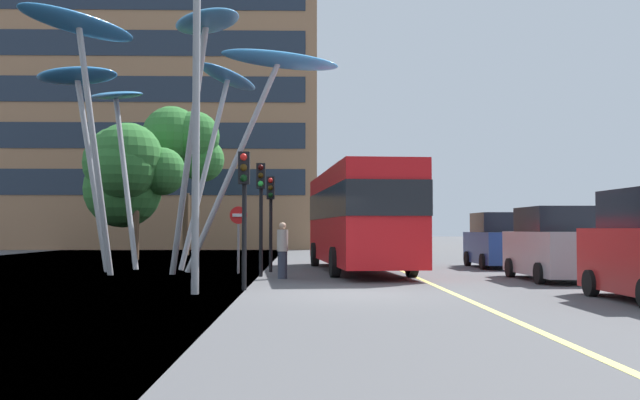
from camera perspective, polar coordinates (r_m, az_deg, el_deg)
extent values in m
cube|color=#4C4C4F|center=(17.02, 2.48, -7.62)|extent=(120.00, 240.00, 0.10)
cube|color=#E0D666|center=(17.34, 10.56, -7.33)|extent=(0.16, 144.00, 0.01)
cube|color=red|center=(26.00, 3.03, -1.33)|extent=(3.37, 11.60, 3.22)
cube|color=black|center=(26.01, 3.02, -0.34)|extent=(3.41, 11.72, 1.03)
cube|color=yellow|center=(31.65, 1.45, 0.87)|extent=(1.36, 0.21, 0.36)
cube|color=#B2B2B7|center=(26.08, 3.02, 2.47)|extent=(2.16, 4.14, 0.24)
cylinder|color=black|center=(29.71, 4.33, -4.30)|extent=(0.36, 0.98, 0.96)
cylinder|color=black|center=(29.38, -0.41, -4.33)|extent=(0.36, 0.98, 0.96)
cylinder|color=black|center=(23.16, 7.25, -4.87)|extent=(0.36, 0.98, 0.96)
cylinder|color=black|center=(22.73, 1.18, -4.93)|extent=(0.36, 0.98, 0.96)
cylinder|color=#9EA0A5|center=(25.57, -6.83, 2.73)|extent=(3.40, 0.23, 7.59)
ellipsoid|color=#4299E0|center=(26.04, -3.21, 11.01)|extent=(4.21, 1.25, 1.10)
cylinder|color=#9EA0A5|center=(28.14, -9.02, 2.45)|extent=(1.68, 2.83, 7.74)
ellipsoid|color=#4299E0|center=(29.86, -7.27, 9.60)|extent=(2.90, 3.71, 0.85)
cylinder|color=#9EA0A5|center=(28.55, -15.13, 1.56)|extent=(1.54, 1.95, 6.86)
ellipsoid|color=#4299E0|center=(29.92, -15.86, 7.96)|extent=(3.58, 4.12, 0.85)
cylinder|color=#9EA0A5|center=(26.95, -17.59, 2.04)|extent=(1.44, 0.43, 7.06)
ellipsoid|color=#388EDB|center=(27.70, -18.66, 9.28)|extent=(3.24, 2.17, 0.68)
cylinder|color=#9EA0A5|center=(24.56, -17.39, 3.71)|extent=(1.13, 1.25, 8.13)
ellipsoid|color=#388EDB|center=(24.96, -18.55, 13.08)|extent=(3.62, 3.91, 0.85)
cylinder|color=#9EA0A5|center=(23.56, -10.34, 3.66)|extent=(1.65, 2.45, 7.97)
ellipsoid|color=#4CA3E5|center=(23.15, -8.97, 13.74)|extent=(3.04, 3.55, 0.46)
cylinder|color=black|center=(18.10, -6.00, -1.67)|extent=(0.12, 0.12, 3.44)
cube|color=black|center=(18.03, -6.02, 2.54)|extent=(0.28, 0.24, 0.80)
sphere|color=red|center=(17.92, -6.06, 3.40)|extent=(0.18, 0.18, 0.18)
sphere|color=#3A2707|center=(17.90, -6.06, 2.57)|extent=(0.18, 0.18, 0.18)
sphere|color=black|center=(17.88, -6.06, 1.74)|extent=(0.18, 0.18, 0.18)
cylinder|color=black|center=(23.15, -4.69, -1.59)|extent=(0.12, 0.12, 3.62)
cube|color=black|center=(23.07, -4.70, 1.92)|extent=(0.28, 0.24, 0.80)
sphere|color=#390706|center=(22.96, -4.71, 2.59)|extent=(0.18, 0.18, 0.18)
sphere|color=#3A2707|center=(22.94, -4.72, 1.94)|extent=(0.18, 0.18, 0.18)
sphere|color=green|center=(22.92, -4.72, 1.29)|extent=(0.18, 0.18, 0.18)
cylinder|color=black|center=(25.63, -3.91, -1.93)|extent=(0.12, 0.12, 3.37)
cube|color=black|center=(25.53, -3.92, 0.95)|extent=(0.28, 0.24, 0.80)
sphere|color=red|center=(25.41, -3.93, 1.55)|extent=(0.18, 0.18, 0.18)
sphere|color=#3A2707|center=(25.40, -3.93, 0.97)|extent=(0.18, 0.18, 0.18)
sphere|color=black|center=(25.38, -3.94, 0.38)|extent=(0.18, 0.18, 0.18)
cylinder|color=black|center=(17.54, 20.62, -6.17)|extent=(0.20, 0.60, 0.60)
cube|color=gray|center=(22.46, 17.94, -4.01)|extent=(1.74, 4.60, 1.26)
cube|color=black|center=(22.45, 17.91, -1.46)|extent=(1.60, 2.53, 0.73)
cylinder|color=black|center=(24.12, 18.80, -5.09)|extent=(0.20, 0.60, 0.60)
cylinder|color=black|center=(23.58, 14.81, -5.20)|extent=(0.20, 0.60, 0.60)
cylinder|color=black|center=(21.46, 21.41, -5.42)|extent=(0.20, 0.60, 0.60)
cylinder|color=black|center=(20.86, 16.97, -5.57)|extent=(0.20, 0.60, 0.60)
cube|color=navy|center=(29.14, 13.81, -3.68)|extent=(1.73, 4.23, 1.21)
cube|color=black|center=(29.13, 13.79, -1.74)|extent=(1.59, 2.32, 0.76)
cylinder|color=black|center=(30.65, 14.75, -4.50)|extent=(0.20, 0.60, 0.60)
cylinder|color=black|center=(30.22, 11.59, -4.57)|extent=(0.20, 0.60, 0.60)
cylinder|color=black|center=(28.14, 16.22, -4.70)|extent=(0.20, 0.60, 0.60)
cylinder|color=black|center=(27.67, 12.79, -4.77)|extent=(0.20, 0.60, 0.60)
cylinder|color=gray|center=(17.37, -9.77, 6.54)|extent=(0.18, 0.18, 8.38)
cylinder|color=brown|center=(36.74, -14.37, -2.44)|extent=(0.34, 0.34, 2.76)
sphere|color=#2D6B2D|center=(37.07, -14.97, 3.27)|extent=(3.47, 3.47, 3.47)
sphere|color=#2D6B2D|center=(37.72, -15.52, 2.86)|extent=(3.69, 3.69, 3.69)
sphere|color=#2D6B2D|center=(36.82, -15.25, 2.49)|extent=(3.28, 3.28, 3.28)
sphere|color=#2D6B2D|center=(38.05, -15.32, 0.84)|extent=(3.93, 3.93, 3.93)
sphere|color=#2D6B2D|center=(37.27, -12.43, 2.23)|extent=(2.44, 2.44, 2.44)
cylinder|color=brown|center=(42.37, -10.55, -1.89)|extent=(0.37, 0.37, 3.57)
sphere|color=#2D6B2D|center=(42.99, -10.28, 4.93)|extent=(2.78, 2.78, 2.78)
sphere|color=#2D6B2D|center=(41.68, -9.31, 3.16)|extent=(2.54, 2.54, 2.54)
sphere|color=#2D6B2D|center=(43.06, -11.57, 4.28)|extent=(2.77, 2.77, 2.77)
sphere|color=#2D6B2D|center=(41.44, -9.90, 4.97)|extent=(2.86, 2.86, 2.86)
sphere|color=#2D6B2D|center=(41.68, -11.65, 5.03)|extent=(3.30, 3.30, 3.30)
cylinder|color=#2D3342|center=(22.20, -2.98, -5.15)|extent=(0.29, 0.29, 0.84)
cylinder|color=#B2A89E|center=(22.18, -2.98, -3.21)|extent=(0.34, 0.34, 0.67)
sphere|color=tan|center=(22.17, -2.98, -2.06)|extent=(0.22, 0.22, 0.22)
cylinder|color=gray|center=(24.88, -6.47, -3.15)|extent=(0.08, 0.08, 2.29)
cylinder|color=red|center=(24.85, -6.47, -1.20)|extent=(0.60, 0.03, 0.60)
cube|color=white|center=(24.82, -6.47, -1.20)|extent=(0.40, 0.04, 0.11)
cube|color=#936B4C|center=(60.16, -13.80, 7.58)|extent=(27.77, 12.04, 23.51)
cube|color=#1E2838|center=(53.52, -15.28, 1.39)|extent=(26.10, 0.08, 1.88)
cube|color=#1E2838|center=(53.83, -15.25, 4.96)|extent=(26.10, 0.08, 1.88)
cube|color=#1E2838|center=(54.35, -15.21, 8.47)|extent=(26.10, 0.08, 1.88)
cube|color=#1E2838|center=(55.07, -15.17, 11.91)|extent=(26.10, 0.08, 1.88)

